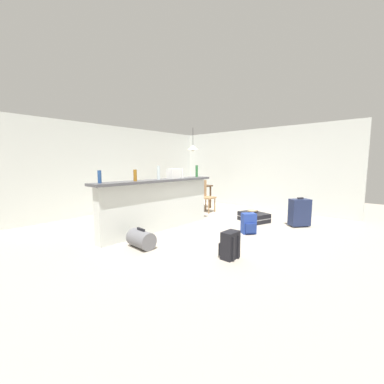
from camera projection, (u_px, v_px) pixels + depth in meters
name	position (u px, v px, depth m)	size (l,w,h in m)	color
ground_plane	(200.00, 228.00, 5.50)	(13.00, 13.00, 0.05)	#ADA393
wall_back	(122.00, 169.00, 7.35)	(6.60, 0.10, 2.50)	silver
wall_right	(253.00, 169.00, 7.81)	(0.10, 6.00, 2.50)	silver
partition_half_wall	(159.00, 206.00, 5.16)	(2.80, 0.20, 1.05)	silver
bar_countertop	(159.00, 181.00, 5.10)	(2.96, 0.40, 0.05)	#4C4C51
bottle_blue	(100.00, 177.00, 4.16)	(0.06, 0.06, 0.22)	#284C89
bottle_amber	(135.00, 175.00, 4.58)	(0.07, 0.07, 0.22)	#9E661E
bottle_clear	(159.00, 173.00, 5.04)	(0.06, 0.06, 0.29)	silver
bottle_white	(182.00, 173.00, 5.52)	(0.06, 0.06, 0.23)	silver
bottle_green	(197.00, 171.00, 5.98)	(0.06, 0.06, 0.29)	#2D6B38
grocery_bag	(174.00, 173.00, 5.41)	(0.26, 0.18, 0.22)	silver
dining_table	(192.00, 188.00, 7.59)	(1.10, 0.80, 0.74)	#4C331E
dining_chair_near_partition	(205.00, 194.00, 7.16)	(0.43, 0.43, 0.93)	#9E754C
dining_chair_far_side	(181.00, 191.00, 7.93)	(0.48, 0.48, 0.93)	#9E754C
pendant_lamp	(193.00, 148.00, 7.39)	(0.34, 0.34, 0.71)	black
suitcase_flat_black	(254.00, 217.00, 6.02)	(0.69, 0.89, 0.22)	black
backpack_blue	(249.00, 224.00, 4.97)	(0.34, 0.34, 0.42)	#233D93
backpack_black	(230.00, 245.00, 3.67)	(0.28, 0.26, 0.42)	black
suitcase_upright_navy	(300.00, 212.00, 5.50)	(0.49, 0.46, 0.67)	#1E284C
duffel_bag_grey	(141.00, 239.00, 4.14)	(0.32, 0.49, 0.34)	slate
book_stack	(253.00, 211.00, 6.04)	(0.28, 0.19, 0.06)	black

